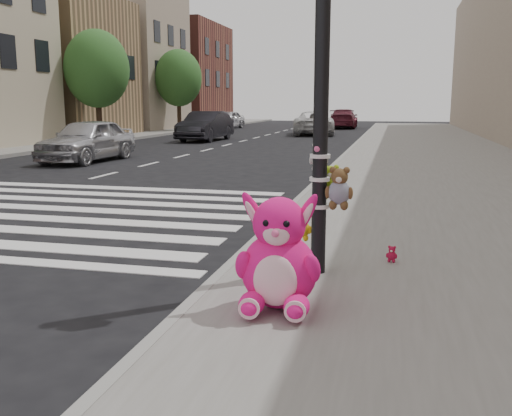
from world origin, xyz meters
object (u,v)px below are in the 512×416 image
(pink_bunny, at_px, (279,261))
(red_teddy, at_px, (392,254))
(car_silver_far, at_px, (87,140))
(car_white_near, at_px, (313,123))
(signal_pole, at_px, (324,124))
(car_dark_far, at_px, (206,126))

(pink_bunny, relative_size, red_teddy, 5.48)
(car_silver_far, bearing_deg, car_white_near, 76.35)
(signal_pole, relative_size, car_silver_far, 0.92)
(signal_pole, height_order, pink_bunny, signal_pole)
(car_white_near, bearing_deg, red_teddy, 90.45)
(car_silver_far, height_order, car_white_near, car_silver_far)
(car_silver_far, height_order, car_dark_far, car_dark_far)
(signal_pole, distance_m, car_dark_far, 24.71)
(car_white_near, bearing_deg, pink_bunny, 88.08)
(car_silver_far, bearing_deg, signal_pole, -48.35)
(signal_pole, xyz_separation_m, car_white_near, (-4.39, 29.96, -1.04))
(car_silver_far, distance_m, car_white_near, 19.07)
(car_silver_far, relative_size, car_white_near, 0.82)
(pink_bunny, bearing_deg, red_teddy, 57.66)
(signal_pole, height_order, car_silver_far, signal_pole)
(signal_pole, bearing_deg, car_white_near, 98.33)
(signal_pole, distance_m, car_silver_far, 15.09)
(pink_bunny, xyz_separation_m, car_white_near, (-4.16, 31.21, 0.15))
(red_teddy, relative_size, car_white_near, 0.04)
(pink_bunny, xyz_separation_m, car_silver_far, (-9.35, 12.86, 0.15))
(car_silver_far, bearing_deg, pink_bunny, -51.85)
(signal_pole, relative_size, pink_bunny, 3.63)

